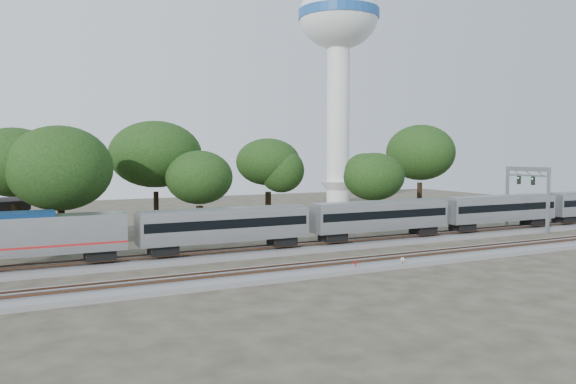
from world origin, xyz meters
The scene contains 16 objects.
ground centered at (0.00, 0.00, 0.00)m, with size 160.00×160.00×0.00m, color #383328.
track_far centered at (0.00, 6.00, 0.21)m, with size 160.00×5.00×0.73m.
track_near centered at (0.00, -4.00, 0.21)m, with size 160.00×5.00×0.73m.
train centered at (12.56, 6.00, 3.14)m, with size 88.13×3.04×4.47m.
switch_stand_red centered at (1.58, -5.66, 0.58)m, with size 0.29×0.09×0.91m.
switch_stand_white centered at (5.98, -6.36, 0.64)m, with size 0.31×0.15×1.01m.
switch_lever centered at (7.84, -5.33, 0.15)m, with size 0.50×0.30×0.30m, color #512D19.
water_tower centered at (33.74, 50.11, 32.27)m, with size 15.74×15.74×43.56m.
signal_gantry centered at (35.56, 6.00, 6.05)m, with size 0.58×6.83×8.31m.
tree_1 centered at (-24.17, 17.75, 9.15)m, with size 9.32×9.32×13.14m.
tree_2 centered at (-20.09, 14.58, 8.58)m, with size 8.74×8.74×12.32m.
tree_3 centered at (-8.55, 23.53, 9.93)m, with size 10.10×10.10×14.24m.
tree_4 centered at (-4.78, 17.86, 7.23)m, with size 7.38×7.38×10.40m.
tree_5 centered at (7.11, 24.68, 8.86)m, with size 9.02×9.02×12.72m.
tree_6 centered at (20.27, 18.42, 6.83)m, with size 6.96×6.96×9.82m.
tree_7 centered at (32.93, 24.18, 10.15)m, with size 10.32×10.32×14.55m.
Camera 1 is at (-24.42, -45.35, 10.12)m, focal length 35.00 mm.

